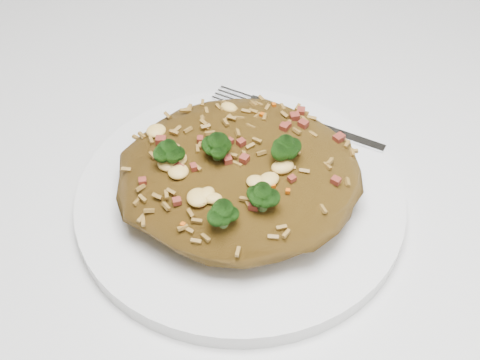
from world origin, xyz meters
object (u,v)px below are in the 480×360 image
dining_table (177,316)px  fried_rice (240,167)px  fork (305,122)px  plate (240,199)px

dining_table → fried_rice: 0.15m
fried_rice → fork: (0.06, 0.08, -0.03)m
plate → fork: (0.06, 0.08, 0.01)m
fried_rice → fork: fried_rice is taller
plate → fork: size_ratio=1.76×
dining_table → plate: bearing=38.9°
plate → dining_table: bearing=-141.1°
fried_rice → fork: size_ratio=1.27×
fried_rice → fork: bearing=53.7°
dining_table → fried_rice: size_ratio=6.38×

